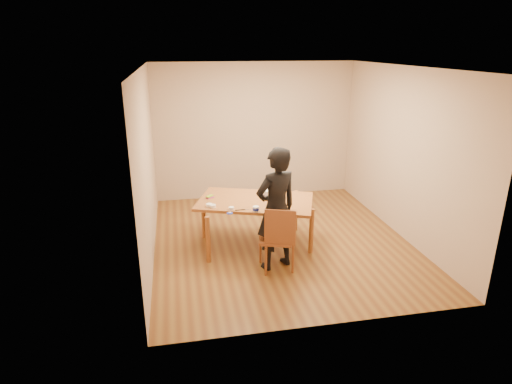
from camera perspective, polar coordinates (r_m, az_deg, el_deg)
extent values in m
cube|color=brown|center=(6.99, 3.30, -6.41)|extent=(4.00, 4.50, 0.00)
cube|color=silver|center=(6.32, 3.78, 16.29)|extent=(4.00, 4.50, 0.00)
cube|color=tan|center=(8.67, -0.19, 8.09)|extent=(4.00, 0.00, 2.70)
cube|color=tan|center=(6.34, -14.31, 3.36)|extent=(0.00, 4.50, 2.70)
cube|color=tan|center=(7.27, 19.03, 4.89)|extent=(0.00, 4.50, 2.70)
cube|color=brown|center=(6.54, -0.08, -1.27)|extent=(1.96, 1.54, 0.04)
cube|color=brown|center=(5.98, 2.75, -6.23)|extent=(0.56, 0.56, 0.04)
cylinder|color=red|center=(6.71, 1.83, -0.44)|extent=(0.30, 0.30, 0.02)
cylinder|color=white|center=(6.70, 1.83, -0.08)|extent=(0.21, 0.21, 0.07)
ellipsoid|color=white|center=(6.68, 1.84, 0.29)|extent=(0.20, 0.20, 0.03)
cylinder|color=white|center=(6.08, -0.01, -2.28)|extent=(0.09, 0.09, 0.08)
cylinder|color=#18279D|center=(6.03, -3.52, -2.84)|extent=(0.09, 0.09, 0.01)
ellipsoid|color=white|center=(6.03, -3.52, -2.73)|extent=(0.04, 0.04, 0.02)
cylinder|color=white|center=(6.17, -3.31, -2.18)|extent=(0.08, 0.08, 0.04)
cylinder|color=white|center=(6.27, -5.80, -1.88)|extent=(0.09, 0.09, 0.04)
cylinder|color=white|center=(6.30, -6.25, -1.76)|extent=(0.09, 0.09, 0.04)
cube|color=#D73275|center=(6.66, -6.14, -0.71)|extent=(0.13, 0.11, 0.02)
cube|color=#2B921B|center=(6.66, -6.19, -0.56)|extent=(0.13, 0.13, 0.02)
cube|color=black|center=(6.15, -2.13, -2.39)|extent=(0.15, 0.02, 0.01)
imported|color=black|center=(5.85, 2.71, -2.31)|extent=(0.74, 0.62, 1.74)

